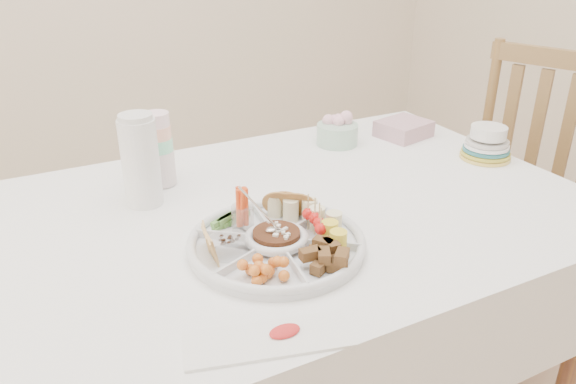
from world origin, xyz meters
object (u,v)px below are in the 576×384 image
chair (505,206)px  thermos (140,159)px  dining_table (291,326)px  party_tray (276,241)px  plate_stack (487,143)px

chair → thermos: 1.25m
dining_table → party_tray: bearing=-126.1°
party_tray → plate_stack: (0.80, 0.19, 0.03)m
chair → thermos: size_ratio=4.36×
dining_table → chair: 0.89m
thermos → chair: bearing=-5.2°
chair → party_tray: chair is taller
dining_table → chair: bearing=4.9°
chair → party_tray: (-1.00, -0.25, 0.26)m
chair → party_tray: 1.06m
dining_table → plate_stack: size_ratio=10.17×
chair → party_tray: size_ratio=2.74×
chair → plate_stack: (-0.20, -0.06, 0.28)m
chair → dining_table: bearing=164.1°
dining_table → thermos: (-0.32, 0.19, 0.50)m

